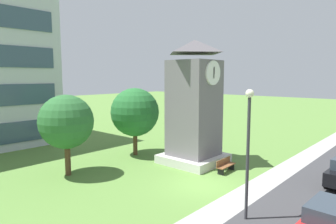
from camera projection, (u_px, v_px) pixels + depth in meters
The scene contains 9 objects.
ground_plane at pixel (204, 186), 17.44m from camera, with size 160.00×160.00×0.00m, color #567F38.
street_asphalt at pixel (334, 224), 12.93m from camera, with size 120.00×7.20×0.01m, color #38383A.
kerb_strip at pixel (242, 197), 15.83m from camera, with size 120.00×1.60×0.01m, color #9E9E99.
clock_tower at pixel (194, 110), 21.73m from camera, with size 4.11×4.11×8.93m.
park_bench at pixel (225, 165), 19.88m from camera, with size 1.82×0.55×0.88m.
street_lamp at pixel (248, 140), 12.94m from camera, with size 0.36×0.36×5.80m.
tree_by_building at pixel (66, 122), 18.93m from camera, with size 3.45×3.45×5.21m.
tree_streetside at pixel (135, 112), 23.95m from camera, with size 3.88×3.88×5.44m.
parked_car_red at pixel (334, 224), 11.16m from camera, with size 4.18×2.05×1.69m.
Camera 1 is at (-13.96, -9.59, 6.33)m, focal length 31.95 mm.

